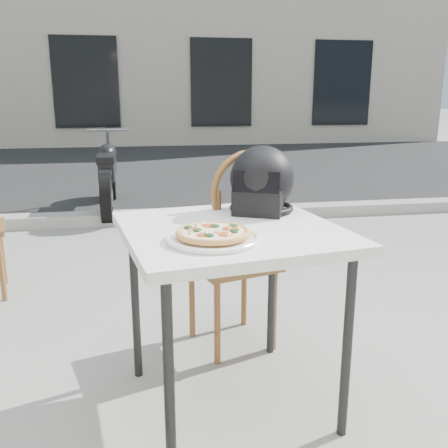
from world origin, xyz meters
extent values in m
plane|color=gray|center=(0.00, 0.00, 0.00)|extent=(80.00, 80.00, 0.00)
cube|color=black|center=(0.00, 7.00, 0.00)|extent=(30.00, 8.00, 0.00)
cube|color=gray|center=(0.00, 3.00, 0.06)|extent=(30.00, 0.25, 0.12)
cube|color=beige|center=(0.00, 14.00, 3.50)|extent=(16.00, 6.00, 7.00)
cube|color=black|center=(-1.70, 10.98, 1.60)|extent=(1.60, 0.08, 2.20)
cube|color=black|center=(1.70, 10.98, 1.60)|extent=(1.60, 0.08, 2.20)
cube|color=black|center=(5.00, 10.98, 1.60)|extent=(1.60, 0.08, 2.20)
cube|color=white|center=(-0.14, -0.30, 0.78)|extent=(0.97, 0.97, 0.04)
cylinder|color=black|center=(-0.43, -0.70, 0.38)|extent=(0.04, 0.04, 0.76)
cylinder|color=black|center=(0.26, -0.59, 0.38)|extent=(0.04, 0.04, 0.76)
cylinder|color=black|center=(-0.54, -0.01, 0.38)|extent=(0.04, 0.04, 0.76)
cylinder|color=black|center=(0.15, 0.10, 0.38)|extent=(0.04, 0.04, 0.76)
cylinder|color=white|center=(-0.25, -0.49, 0.81)|extent=(0.41, 0.41, 0.01)
torus|color=white|center=(-0.25, -0.49, 0.82)|extent=(0.43, 0.43, 0.02)
cylinder|color=#D7974E|center=(-0.25, -0.49, 0.83)|extent=(0.29, 0.29, 0.01)
torus|color=#D7974E|center=(-0.25, -0.49, 0.84)|extent=(0.29, 0.29, 0.02)
cylinder|color=#BA3714|center=(-0.25, -0.49, 0.84)|extent=(0.26, 0.26, 0.00)
cylinder|color=#FDEAC2|center=(-0.25, -0.49, 0.84)|extent=(0.25, 0.25, 0.00)
cylinder|color=#C34522|center=(-0.18, -0.47, 0.85)|extent=(0.06, 0.06, 0.00)
cylinder|color=#C34522|center=(-0.24, -0.42, 0.85)|extent=(0.06, 0.06, 0.00)
cylinder|color=#C34522|center=(-0.31, -0.47, 0.85)|extent=(0.06, 0.06, 0.00)
cylinder|color=#C34522|center=(-0.28, -0.54, 0.85)|extent=(0.06, 0.06, 0.00)
cylinder|color=#C34522|center=(-0.21, -0.54, 0.85)|extent=(0.06, 0.06, 0.00)
ellipsoid|color=#143917|center=(-0.23, -0.43, 0.85)|extent=(0.04, 0.03, 0.01)
ellipsoid|color=#143917|center=(-0.30, -0.48, 0.85)|extent=(0.05, 0.05, 0.01)
ellipsoid|color=#143917|center=(-0.17, -0.52, 0.85)|extent=(0.04, 0.04, 0.01)
ellipsoid|color=#143917|center=(-0.27, -0.56, 0.85)|extent=(0.05, 0.05, 0.01)
ellipsoid|color=#143917|center=(-0.16, -0.44, 0.85)|extent=(0.04, 0.04, 0.01)
ellipsoid|color=#143917|center=(-0.33, -0.44, 0.85)|extent=(0.05, 0.05, 0.01)
cylinder|color=#EDDD91|center=(-0.23, -0.52, 0.85)|extent=(0.02, 0.02, 0.02)
cylinder|color=#EDDD91|center=(-0.30, -0.43, 0.85)|extent=(0.02, 0.02, 0.02)
cylinder|color=#EDDD91|center=(-0.18, -0.47, 0.85)|extent=(0.03, 0.02, 0.02)
cylinder|color=#EDDD91|center=(-0.27, -0.40, 0.85)|extent=(0.02, 0.02, 0.02)
cylinder|color=#EDDD91|center=(-0.20, -0.57, 0.85)|extent=(0.02, 0.02, 0.02)
cylinder|color=#EDDD91|center=(-0.33, -0.51, 0.85)|extent=(0.03, 0.02, 0.02)
cylinder|color=#EDDD91|center=(-0.15, -0.49, 0.85)|extent=(0.02, 0.02, 0.02)
cylinder|color=#EDDD91|center=(-0.28, -0.54, 0.85)|extent=(0.02, 0.02, 0.02)
ellipsoid|color=black|center=(0.05, -0.04, 0.96)|extent=(0.39, 0.40, 0.30)
cube|color=black|center=(0.01, -0.13, 0.86)|extent=(0.24, 0.19, 0.12)
torus|color=black|center=(0.05, -0.04, 0.82)|extent=(0.39, 0.39, 0.03)
cube|color=black|center=(-0.01, -0.16, 0.96)|extent=(0.20, 0.12, 0.09)
cube|color=brown|center=(-0.04, 0.24, 0.46)|extent=(0.51, 0.51, 0.04)
cylinder|color=brown|center=(0.07, 0.44, 0.23)|extent=(0.04, 0.04, 0.45)
cylinder|color=brown|center=(-0.24, 0.35, 0.23)|extent=(0.04, 0.04, 0.45)
cylinder|color=brown|center=(0.17, 0.12, 0.23)|extent=(0.04, 0.04, 0.45)
cylinder|color=brown|center=(-0.15, 0.03, 0.23)|extent=(0.04, 0.04, 0.45)
cylinder|color=brown|center=(0.17, 0.12, 0.68)|extent=(0.04, 0.04, 0.43)
cylinder|color=brown|center=(-0.15, 0.02, 0.68)|extent=(0.04, 0.04, 0.43)
torus|color=brown|center=(0.01, 0.07, 0.88)|extent=(0.40, 0.15, 0.40)
cylinder|color=brown|center=(-1.49, 1.38, 0.23)|extent=(0.04, 0.04, 0.45)
cylinder|color=brown|center=(-1.41, 1.05, 0.23)|extent=(0.04, 0.04, 0.45)
cylinder|color=black|center=(-0.86, 4.30, 0.28)|extent=(0.12, 0.55, 0.55)
cylinder|color=slate|center=(-0.86, 4.30, 0.28)|extent=(0.13, 0.19, 0.18)
cylinder|color=black|center=(-0.85, 3.01, 0.28)|extent=(0.12, 0.55, 0.55)
cylinder|color=slate|center=(-0.85, 3.01, 0.28)|extent=(0.13, 0.19, 0.18)
cube|color=black|center=(-0.85, 3.66, 0.51)|extent=(0.18, 0.97, 0.20)
ellipsoid|color=black|center=(-0.86, 3.79, 0.66)|extent=(0.21, 0.38, 0.21)
cube|color=black|center=(-0.85, 3.38, 0.64)|extent=(0.19, 0.46, 0.07)
cylinder|color=slate|center=(-0.86, 4.23, 0.57)|extent=(0.04, 0.30, 0.65)
cylinder|color=slate|center=(-0.86, 4.12, 0.90)|extent=(0.48, 0.04, 0.03)
cube|color=black|center=(-0.85, 3.03, 0.53)|extent=(0.13, 0.20, 0.05)
camera|label=1|loc=(-0.50, -2.22, 1.33)|focal=40.00mm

